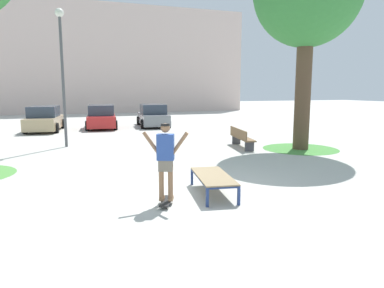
# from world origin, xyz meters

# --- Properties ---
(ground_plane) EXTENTS (120.00, 120.00, 0.00)m
(ground_plane) POSITION_xyz_m (0.00, 0.00, 0.00)
(ground_plane) COLOR #B7B5AD
(building_facade) EXTENTS (37.58, 4.00, 11.33)m
(building_facade) POSITION_xyz_m (-1.78, 32.44, 5.67)
(building_facade) COLOR beige
(building_facade) RESTS_ON ground
(skate_box) EXTENTS (1.06, 2.00, 0.46)m
(skate_box) POSITION_xyz_m (0.34, -0.39, 0.41)
(skate_box) COLOR navy
(skate_box) RESTS_ON ground
(skateboard) EXTENTS (0.50, 0.81, 0.09)m
(skateboard) POSITION_xyz_m (-0.94, -0.79, 0.08)
(skateboard) COLOR black
(skateboard) RESTS_ON ground
(skater) EXTENTS (0.95, 0.47, 1.69)m
(skater) POSITION_xyz_m (-0.94, -0.79, 1.07)
(skater) COLOR #8E6647
(skater) RESTS_ON skateboard
(grass_patch_near_right) EXTENTS (3.12, 3.12, 0.01)m
(grass_patch_near_right) POSITION_xyz_m (6.39, 4.39, 0.00)
(grass_patch_near_right) COLOR #47893D
(grass_patch_near_right) RESTS_ON ground
(car_tan) EXTENTS (2.34, 4.39, 1.50)m
(car_tan) POSITION_xyz_m (-4.09, 15.15, 0.69)
(car_tan) COLOR tan
(car_tan) RESTS_ON ground
(car_red) EXTENTS (2.25, 4.36, 1.50)m
(car_red) POSITION_xyz_m (-0.69, 15.63, 0.69)
(car_red) COLOR red
(car_red) RESTS_ON ground
(car_grey) EXTENTS (2.23, 4.35, 1.50)m
(car_grey) POSITION_xyz_m (2.71, 15.57, 0.69)
(car_grey) COLOR slate
(car_grey) RESTS_ON ground
(park_bench) EXTENTS (0.88, 2.44, 0.83)m
(park_bench) POSITION_xyz_m (4.19, 5.54, 0.45)
(park_bench) COLOR brown
(park_bench) RESTS_ON ground
(light_post) EXTENTS (0.36, 0.36, 5.83)m
(light_post) POSITION_xyz_m (-2.93, 8.35, 3.83)
(light_post) COLOR #4C4C51
(light_post) RESTS_ON ground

